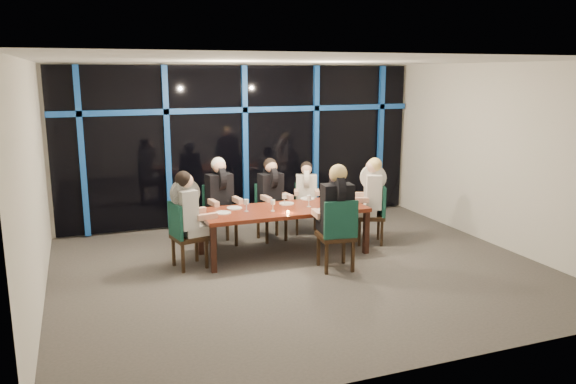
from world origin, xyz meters
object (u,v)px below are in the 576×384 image
at_px(diner_near_mid, 336,201).
at_px(diner_far_left, 220,189).
at_px(chair_far_right, 306,205).
at_px(diner_end_right, 371,188).
at_px(water_pitcher, 334,200).
at_px(chair_far_left, 219,211).
at_px(chair_end_right, 375,211).
at_px(chair_end_left, 183,232).
at_px(dining_table, 284,212).
at_px(chair_near_mid, 338,231).
at_px(chair_far_mid, 270,208).
at_px(diner_far_right, 306,187).
at_px(wine_bottle, 347,197).
at_px(diner_far_mid, 272,187).
at_px(diner_end_left, 188,205).

bearing_deg(diner_near_mid, diner_far_left, -46.69).
xyz_separation_m(chair_far_right, diner_end_right, (0.74, -1.02, 0.46)).
relative_size(diner_far_left, water_pitcher, 5.26).
xyz_separation_m(chair_far_left, diner_near_mid, (1.30, -1.83, 0.46)).
xyz_separation_m(chair_far_left, chair_end_right, (2.47, -0.89, -0.01)).
height_order(chair_end_left, diner_near_mid, diner_near_mid).
distance_m(dining_table, chair_near_mid, 1.12).
height_order(chair_far_mid, diner_near_mid, diner_near_mid).
bearing_deg(chair_near_mid, diner_far_right, -92.66).
bearing_deg(chair_near_mid, wine_bottle, -116.70).
relative_size(chair_far_left, chair_far_right, 1.14).
distance_m(dining_table, chair_end_right, 1.65).
height_order(chair_end_left, diner_far_mid, diner_far_mid).
distance_m(chair_end_right, diner_far_right, 1.33).
height_order(dining_table, water_pitcher, water_pitcher).
bearing_deg(diner_far_left, wine_bottle, -34.95).
distance_m(diner_near_mid, water_pitcher, 0.87).
bearing_deg(wine_bottle, diner_end_right, 17.10).
relative_size(dining_table, diner_far_mid, 2.76).
xyz_separation_m(chair_far_mid, diner_far_left, (-0.89, -0.08, 0.42)).
relative_size(diner_far_right, wine_bottle, 2.94).
xyz_separation_m(chair_far_left, chair_end_left, (-0.78, -1.01, -0.01)).
xyz_separation_m(diner_near_mid, wine_bottle, (0.59, 0.81, -0.16)).
relative_size(diner_far_left, diner_end_right, 1.01).
bearing_deg(diner_far_mid, diner_far_right, 7.66).
xyz_separation_m(chair_far_left, chair_far_mid, (0.90, -0.01, -0.02)).
distance_m(diner_far_mid, diner_near_mid, 1.78).
bearing_deg(chair_near_mid, chair_far_left, -49.23).
distance_m(chair_far_left, water_pitcher, 1.96).
relative_size(dining_table, chair_end_left, 2.62).
bearing_deg(diner_far_right, water_pitcher, -69.15).
height_order(diner_far_mid, water_pitcher, diner_far_mid).
relative_size(diner_end_left, wine_bottle, 3.31).
distance_m(chair_far_left, chair_end_right, 2.63).
relative_size(dining_table, diner_end_left, 2.69).
bearing_deg(diner_near_mid, wine_bottle, -119.04).
height_order(dining_table, chair_near_mid, chair_near_mid).
distance_m(chair_far_left, chair_far_mid, 0.90).
bearing_deg(water_pitcher, chair_end_right, 31.78).
height_order(chair_far_left, chair_near_mid, chair_near_mid).
xyz_separation_m(chair_near_mid, diner_far_right, (0.34, 2.01, 0.25)).
bearing_deg(chair_end_right, diner_end_left, -67.09).
relative_size(diner_end_right, wine_bottle, 3.32).
bearing_deg(chair_far_left, diner_far_left, -90.00).
bearing_deg(diner_far_mid, chair_far_right, 12.17).
relative_size(chair_near_mid, wine_bottle, 3.66).
relative_size(chair_far_right, diner_far_mid, 0.94).
bearing_deg(chair_far_right, wine_bottle, -58.25).
relative_size(diner_near_mid, water_pitcher, 5.59).
bearing_deg(diner_end_left, chair_end_left, 90.00).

